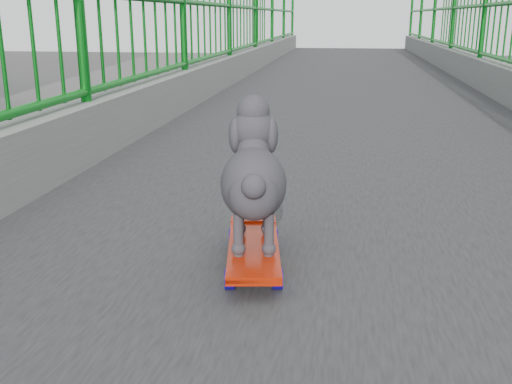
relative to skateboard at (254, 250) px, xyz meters
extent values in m
cube|color=#2D2D2F|center=(0.30, 1.34, -0.30)|extent=(3.00, 24.00, 0.50)
cube|color=slate|center=(0.30, 10.34, -3.80)|extent=(1.20, 1.20, 6.50)
cube|color=gray|center=(-1.10, 1.34, 0.10)|extent=(0.20, 24.00, 0.30)
cylinder|color=#0D7D1B|center=(-1.10, 11.34, 0.80)|extent=(0.06, 0.06, 1.10)
cylinder|color=#0D7D1B|center=(1.70, 11.34, 0.80)|extent=(0.06, 0.06, 1.10)
cube|color=red|center=(0.00, 0.00, 0.01)|extent=(0.23, 0.53, 0.02)
cube|color=#99999E|center=(0.03, -0.16, -0.01)|extent=(0.10, 0.05, 0.02)
cylinder|color=#120692|center=(-0.04, -0.17, -0.02)|extent=(0.04, 0.06, 0.06)
sphere|color=yellow|center=(-0.04, -0.17, -0.02)|extent=(0.03, 0.03, 0.03)
cylinder|color=#120692|center=(0.09, -0.15, -0.02)|extent=(0.04, 0.06, 0.06)
sphere|color=yellow|center=(0.09, -0.15, -0.02)|extent=(0.03, 0.03, 0.03)
cube|color=#99999E|center=(-0.03, 0.16, -0.01)|extent=(0.10, 0.05, 0.02)
cylinder|color=#120692|center=(-0.09, 0.15, -0.02)|extent=(0.04, 0.06, 0.06)
sphere|color=yellow|center=(-0.09, 0.15, -0.02)|extent=(0.03, 0.03, 0.03)
cylinder|color=#120692|center=(0.04, 0.17, -0.02)|extent=(0.04, 0.06, 0.06)
sphere|color=yellow|center=(0.04, 0.17, -0.02)|extent=(0.03, 0.03, 0.03)
ellipsoid|color=#282529|center=(0.00, 0.00, 0.21)|extent=(0.24, 0.33, 0.21)
sphere|color=#282529|center=(-0.03, 0.17, 0.34)|extent=(0.14, 0.14, 0.14)
sphere|color=black|center=(-0.04, 0.26, 0.32)|extent=(0.02, 0.02, 0.02)
sphere|color=#282529|center=(0.03, -0.16, 0.25)|extent=(0.07, 0.07, 0.07)
cylinder|color=#282529|center=(-0.06, 0.08, 0.08)|extent=(0.03, 0.03, 0.13)
cylinder|color=#282529|center=(0.03, 0.09, 0.08)|extent=(0.03, 0.03, 0.13)
cylinder|color=#282529|center=(-0.03, -0.09, 0.08)|extent=(0.03, 0.03, 0.13)
cylinder|color=#282529|center=(0.06, -0.08, 0.08)|extent=(0.03, 0.03, 0.13)
imported|color=gray|center=(-5.70, 13.94, -6.40)|extent=(1.38, 3.96, 1.31)
camera|label=1|loc=(0.26, -1.68, 0.68)|focal=42.00mm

